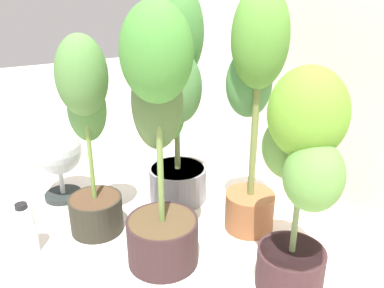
{
  "coord_description": "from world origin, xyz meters",
  "views": [
    {
      "loc": [
        1.25,
        -0.41,
        1.04
      ],
      "look_at": [
        -0.05,
        0.25,
        0.43
      ],
      "focal_mm": 38.31,
      "sensor_mm": 36.0,
      "label": 1
    }
  ],
  "objects_px": {
    "potted_plant_back_right": "(301,169)",
    "potted_plant_back_left": "(175,91)",
    "potted_plant_front_left": "(88,130)",
    "floor_fan": "(58,154)",
    "potted_plant_center": "(159,134)",
    "nutrient_bottle": "(25,230)",
    "potted_plant_back_center": "(254,98)"
  },
  "relations": [
    {
      "from": "potted_plant_back_left",
      "to": "nutrient_bottle",
      "type": "distance_m",
      "value": 0.85
    },
    {
      "from": "potted_plant_back_left",
      "to": "floor_fan",
      "type": "bearing_deg",
      "value": -117.65
    },
    {
      "from": "potted_plant_back_right",
      "to": "potted_plant_back_left",
      "type": "relative_size",
      "value": 0.78
    },
    {
      "from": "potted_plant_back_center",
      "to": "potted_plant_back_right",
      "type": "bearing_deg",
      "value": -11.98
    },
    {
      "from": "potted_plant_back_right",
      "to": "floor_fan",
      "type": "bearing_deg",
      "value": -149.05
    },
    {
      "from": "potted_plant_center",
      "to": "nutrient_bottle",
      "type": "relative_size",
      "value": 4.32
    },
    {
      "from": "floor_fan",
      "to": "nutrient_bottle",
      "type": "height_order",
      "value": "floor_fan"
    },
    {
      "from": "potted_plant_back_left",
      "to": "nutrient_bottle",
      "type": "xyz_separation_m",
      "value": [
        0.12,
        -0.71,
        -0.44
      ]
    },
    {
      "from": "potted_plant_front_left",
      "to": "potted_plant_back_left",
      "type": "bearing_deg",
      "value": 99.06
    },
    {
      "from": "nutrient_bottle",
      "to": "potted_plant_back_center",
      "type": "bearing_deg",
      "value": 75.94
    },
    {
      "from": "potted_plant_front_left",
      "to": "floor_fan",
      "type": "xyz_separation_m",
      "value": [
        -0.33,
        -0.09,
        -0.22
      ]
    },
    {
      "from": "potted_plant_back_left",
      "to": "potted_plant_front_left",
      "type": "distance_m",
      "value": 0.43
    },
    {
      "from": "potted_plant_center",
      "to": "nutrient_bottle",
      "type": "bearing_deg",
      "value": -120.47
    },
    {
      "from": "potted_plant_back_right",
      "to": "potted_plant_back_left",
      "type": "distance_m",
      "value": 0.75
    },
    {
      "from": "floor_fan",
      "to": "potted_plant_center",
      "type": "bearing_deg",
      "value": 3.3
    },
    {
      "from": "nutrient_bottle",
      "to": "potted_plant_front_left",
      "type": "bearing_deg",
      "value": 100.47
    },
    {
      "from": "potted_plant_front_left",
      "to": "nutrient_bottle",
      "type": "bearing_deg",
      "value": -79.53
    },
    {
      "from": "potted_plant_back_right",
      "to": "floor_fan",
      "type": "xyz_separation_m",
      "value": [
        -1.0,
        -0.6,
        -0.23
      ]
    },
    {
      "from": "potted_plant_back_right",
      "to": "potted_plant_center",
      "type": "height_order",
      "value": "potted_plant_center"
    },
    {
      "from": "floor_fan",
      "to": "potted_plant_back_right",
      "type": "bearing_deg",
      "value": 12.87
    },
    {
      "from": "potted_plant_back_center",
      "to": "potted_plant_back_right",
      "type": "relative_size",
      "value": 1.27
    },
    {
      "from": "potted_plant_back_left",
      "to": "potted_plant_front_left",
      "type": "height_order",
      "value": "potted_plant_back_left"
    },
    {
      "from": "potted_plant_back_center",
      "to": "nutrient_bottle",
      "type": "distance_m",
      "value": 1.04
    },
    {
      "from": "potted_plant_back_center",
      "to": "potted_plant_front_left",
      "type": "distance_m",
      "value": 0.67
    },
    {
      "from": "potted_plant_back_right",
      "to": "potted_plant_front_left",
      "type": "bearing_deg",
      "value": -142.54
    },
    {
      "from": "potted_plant_back_right",
      "to": "potted_plant_front_left",
      "type": "xyz_separation_m",
      "value": [
        -0.67,
        -0.51,
        -0.01
      ]
    },
    {
      "from": "potted_plant_back_left",
      "to": "potted_plant_front_left",
      "type": "xyz_separation_m",
      "value": [
        0.07,
        -0.42,
        -0.09
      ]
    },
    {
      "from": "potted_plant_center",
      "to": "floor_fan",
      "type": "distance_m",
      "value": 0.76
    },
    {
      "from": "potted_plant_back_left",
      "to": "nutrient_bottle",
      "type": "relative_size",
      "value": 4.53
    },
    {
      "from": "potted_plant_back_center",
      "to": "potted_plant_back_left",
      "type": "height_order",
      "value": "potted_plant_back_left"
    },
    {
      "from": "potted_plant_back_center",
      "to": "nutrient_bottle",
      "type": "relative_size",
      "value": 4.49
    },
    {
      "from": "floor_fan",
      "to": "potted_plant_front_left",
      "type": "bearing_deg",
      "value": -3.47
    }
  ]
}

